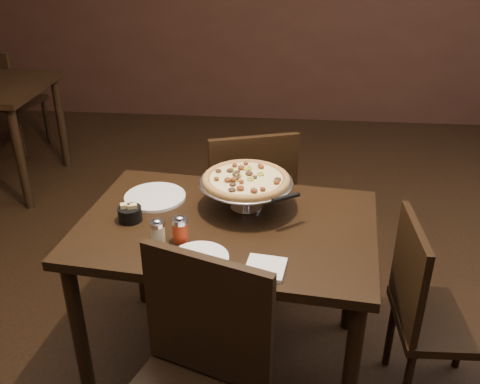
{
  "coord_description": "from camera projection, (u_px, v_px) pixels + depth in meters",
  "views": [
    {
      "loc": [
        0.22,
        -1.78,
        1.9
      ],
      "look_at": [
        0.03,
        0.15,
        0.88
      ],
      "focal_mm": 40.0,
      "sensor_mm": 36.0,
      "label": 1
    }
  ],
  "objects": [
    {
      "name": "dining_table",
      "position": [
        227.0,
        243.0,
        2.26
      ],
      "size": [
        1.29,
        0.93,
        0.76
      ],
      "rotation": [
        0.0,
        0.0,
        -0.1
      ],
      "color": "black",
      "rests_on": "ground"
    },
    {
      "name": "plate_left",
      "position": [
        155.0,
        197.0,
        2.4
      ],
      "size": [
        0.27,
        0.27,
        0.01
      ],
      "primitive_type": "cylinder",
      "color": "white",
      "rests_on": "dining_table"
    },
    {
      "name": "parmesan_shaker",
      "position": [
        158.0,
        231.0,
        2.06
      ],
      "size": [
        0.06,
        0.06,
        0.1
      ],
      "color": "beige",
      "rests_on": "dining_table"
    },
    {
      "name": "plate_near",
      "position": [
        200.0,
        258.0,
        1.98
      ],
      "size": [
        0.22,
        0.22,
        0.01
      ],
      "primitive_type": "cylinder",
      "color": "white",
      "rests_on": "dining_table"
    },
    {
      "name": "packet_caddy",
      "position": [
        130.0,
        213.0,
        2.22
      ],
      "size": [
        0.1,
        0.1,
        0.08
      ],
      "rotation": [
        0.0,
        0.0,
        0.32
      ],
      "color": "black",
      "rests_on": "dining_table"
    },
    {
      "name": "bg_chair_far",
      "position": [
        6.0,
        97.0,
        4.57
      ],
      "size": [
        0.51,
        0.51,
        0.91
      ],
      "rotation": [
        0.0,
        0.0,
        2.91
      ],
      "color": "black",
      "rests_on": "ground"
    },
    {
      "name": "chair_far",
      "position": [
        248.0,
        204.0,
        2.85
      ],
      "size": [
        0.56,
        0.56,
        0.96
      ],
      "rotation": [
        0.0,
        0.0,
        3.45
      ],
      "color": "black",
      "rests_on": "ground"
    },
    {
      "name": "room",
      "position": [
        245.0,
        76.0,
        1.84
      ],
      "size": [
        6.04,
        7.04,
        2.84
      ],
      "color": "black",
      "rests_on": "ground"
    },
    {
      "name": "chair_side",
      "position": [
        431.0,
        309.0,
        2.18
      ],
      "size": [
        0.42,
        0.42,
        0.86
      ],
      "rotation": [
        0.0,
        0.0,
        1.61
      ],
      "color": "black",
      "rests_on": "ground"
    },
    {
      "name": "pizza_stand",
      "position": [
        246.0,
        180.0,
        2.26
      ],
      "size": [
        0.4,
        0.4,
        0.17
      ],
      "color": "silver",
      "rests_on": "dining_table"
    },
    {
      "name": "serving_spatula",
      "position": [
        286.0,
        198.0,
        2.13
      ],
      "size": [
        0.16,
        0.16,
        0.02
      ],
      "rotation": [
        0.0,
        0.0,
        -0.94
      ],
      "color": "silver",
      "rests_on": "pizza_stand"
    },
    {
      "name": "napkin_stack",
      "position": [
        265.0,
        268.0,
        1.92
      ],
      "size": [
        0.16,
        0.16,
        0.02
      ],
      "primitive_type": "cube",
      "rotation": [
        0.0,
        0.0,
        -0.13
      ],
      "color": "white",
      "rests_on": "dining_table"
    },
    {
      "name": "pepper_flake_shaker",
      "position": [
        180.0,
        229.0,
        2.07
      ],
      "size": [
        0.06,
        0.06,
        0.11
      ],
      "color": "maroon",
      "rests_on": "dining_table"
    }
  ]
}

